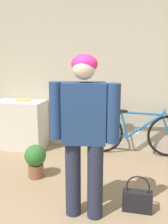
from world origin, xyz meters
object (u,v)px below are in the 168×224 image
object	(u,v)px
handbag	(137,200)
potted_plant	(35,159)
banana	(24,99)
bicycle	(135,133)
person	(84,128)

from	to	relation	value
handbag	potted_plant	distance (m)	1.46
potted_plant	banana	bearing A→B (deg)	121.44
bicycle	handbag	xyz separation A→B (m)	(0.10, -1.63, -0.24)
bicycle	potted_plant	size ratio (longest dim) A/B	3.89
bicycle	banana	world-z (taller)	banana
bicycle	banana	distance (m)	1.99
banana	bicycle	bearing A→B (deg)	1.40
banana	potted_plant	world-z (taller)	banana
bicycle	potted_plant	bearing A→B (deg)	-140.72
person	potted_plant	distance (m)	1.27
bicycle	potted_plant	distance (m)	1.71
bicycle	potted_plant	world-z (taller)	bicycle
person	handbag	bearing A→B (deg)	9.56
bicycle	person	bearing A→B (deg)	-106.15
person	banana	bearing A→B (deg)	120.32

